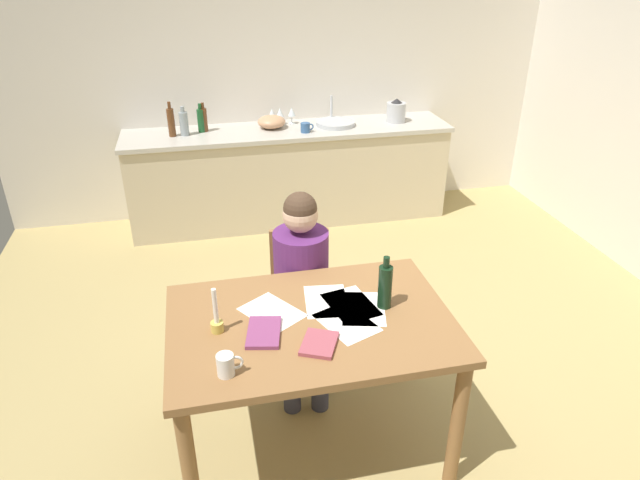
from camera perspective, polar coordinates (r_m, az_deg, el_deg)
name	(u,v)px	position (r m, az deg, el deg)	size (l,w,h in m)	color
ground_plane	(351,364)	(3.76, 3.09, -12.38)	(5.20, 5.20, 0.04)	tan
wall_back	(281,76)	(5.53, -3.96, 16.16)	(5.20, 0.12, 2.60)	silver
kitchen_counter	(290,174)	(5.43, -3.07, 6.62)	(2.99, 0.64, 0.90)	beige
dining_table	(311,339)	(2.80, -0.89, -9.90)	(1.36, 0.93, 0.80)	olive
chair_at_table	(301,294)	(3.49, -1.96, -5.47)	(0.45, 0.45, 0.87)	olive
person_seated	(302,280)	(3.27, -1.84, -4.05)	(0.38, 0.62, 1.19)	#592666
coffee_mug	(226,365)	(2.43, -9.41, -12.30)	(0.11, 0.07, 0.10)	white
candlestick	(217,320)	(2.67, -10.38, -7.94)	(0.06, 0.06, 0.23)	gold
book_magazine	(319,343)	(2.58, -0.08, -10.39)	(0.15, 0.19, 0.02)	#9C4652
book_cookery	(264,332)	(2.65, -5.69, -9.25)	(0.15, 0.23, 0.02)	#7F3967
paper_letter	(326,301)	(2.87, 0.64, -6.17)	(0.21, 0.30, 0.00)	white
paper_bill	(363,309)	(2.82, 4.38, -6.90)	(0.21, 0.30, 0.00)	white
paper_envelope	(351,305)	(2.85, 3.11, -6.51)	(0.21, 0.30, 0.00)	white
paper_receipt	(347,323)	(2.72, 2.69, -8.31)	(0.21, 0.30, 0.00)	white
paper_notice	(272,312)	(2.80, -4.85, -7.26)	(0.21, 0.30, 0.00)	white
wine_bottle_on_table	(384,286)	(2.78, 6.51, -4.63)	(0.07, 0.07, 0.28)	black
sink_unit	(335,123)	(5.37, 1.55, 11.71)	(0.36, 0.36, 0.24)	#B2B7BC
bottle_oil	(171,122)	(5.18, -14.77, 11.44)	(0.06, 0.06, 0.30)	#593319
bottle_vinegar	(184,123)	(5.18, -13.55, 11.37)	(0.08, 0.08, 0.26)	#8C999E
bottle_wine_red	(201,120)	(5.26, -11.90, 11.75)	(0.07, 0.07, 0.25)	#194C23
bottle_sauce	(204,119)	(5.26, -11.64, 11.82)	(0.06, 0.06, 0.26)	#593319
mixing_bowl	(272,122)	(5.29, -4.91, 11.78)	(0.26, 0.26, 0.11)	tan
stovetop_kettle	(396,111)	(5.51, 7.68, 12.72)	(0.18, 0.18, 0.22)	#B7BABF
wine_glass_near_sink	(292,112)	(5.41, -2.87, 12.74)	(0.07, 0.07, 0.15)	silver
wine_glass_by_kettle	(280,113)	(5.39, -4.06, 12.66)	(0.07, 0.07, 0.15)	silver
wine_glass_back_left	(272,113)	(5.38, -4.85, 12.60)	(0.07, 0.07, 0.15)	silver
teacup_on_counter	(306,128)	(5.15, -1.46, 11.26)	(0.12, 0.08, 0.09)	#33598C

